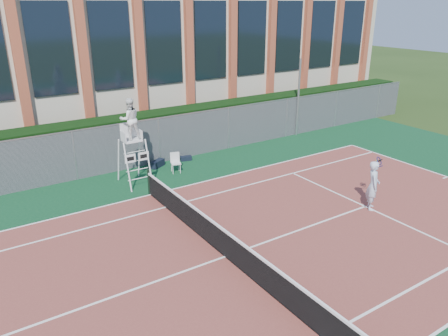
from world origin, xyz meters
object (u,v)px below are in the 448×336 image
steel_pole (298,98)px  tennis_player (373,185)px  plastic_chair (175,161)px  umpire_chair (130,121)px

steel_pole → tennis_player: size_ratio=2.34×
steel_pole → tennis_player: 9.95m
steel_pole → plastic_chair: size_ratio=4.83×
steel_pole → tennis_player: (-4.28, -8.90, -1.22)m
steel_pole → plastic_chair: (-8.67, -1.43, -1.65)m
plastic_chair → tennis_player: size_ratio=0.48×
steel_pole → tennis_player: steel_pole is taller
umpire_chair → tennis_player: umpire_chair is taller
plastic_chair → tennis_player: 8.68m
steel_pole → umpire_chair: size_ratio=1.17×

